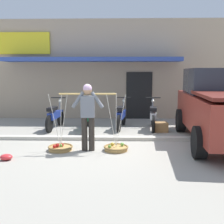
# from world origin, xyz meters

# --- Properties ---
(ground_plane) EXTENTS (90.00, 90.00, 0.00)m
(ground_plane) POSITION_xyz_m (0.00, 0.00, 0.00)
(ground_plane) COLOR #9E998C
(sidewalk_curb) EXTENTS (20.00, 0.24, 0.10)m
(sidewalk_curb) POSITION_xyz_m (0.00, 0.70, 0.05)
(sidewalk_curb) COLOR #BAB4A5
(sidewalk_curb) RESTS_ON ground
(fruit_vendor) EXTENTS (1.42, 0.22, 1.70)m
(fruit_vendor) POSITION_xyz_m (-0.36, -0.41, 0.98)
(fruit_vendor) COLOR #2D2823
(fruit_vendor) RESTS_ON ground
(fruit_basket_left_side) EXTENTS (0.63, 0.63, 1.45)m
(fruit_basket_left_side) POSITION_xyz_m (-1.07, -0.42, 0.08)
(fruit_basket_left_side) COLOR #B2894C
(fruit_basket_left_side) RESTS_ON ground
(fruit_basket_right_side) EXTENTS (0.63, 0.63, 1.45)m
(fruit_basket_right_side) POSITION_xyz_m (0.35, -0.40, 0.07)
(fruit_basket_right_side) COLOR #B2894C
(fruit_basket_right_side) RESTS_ON ground
(motorcycle_nearest_shop) EXTENTS (0.54, 1.82, 1.09)m
(motorcycle_nearest_shop) POSITION_xyz_m (-1.84, 2.21, 0.45)
(motorcycle_nearest_shop) COLOR black
(motorcycle_nearest_shop) RESTS_ON ground
(motorcycle_second_in_row) EXTENTS (0.54, 1.82, 1.09)m
(motorcycle_second_in_row) POSITION_xyz_m (-0.72, 2.08, 0.45)
(motorcycle_second_in_row) COLOR black
(motorcycle_second_in_row) RESTS_ON ground
(motorcycle_third_in_row) EXTENTS (0.54, 1.81, 1.09)m
(motorcycle_third_in_row) POSITION_xyz_m (0.50, 2.37, 0.45)
(motorcycle_third_in_row) COLOR black
(motorcycle_third_in_row) RESTS_ON ground
(motorcycle_end_of_row) EXTENTS (0.54, 1.82, 1.09)m
(motorcycle_end_of_row) POSITION_xyz_m (1.61, 2.30, 0.45)
(motorcycle_end_of_row) COLOR black
(motorcycle_end_of_row) RESTS_ON ground
(parked_truck) EXTENTS (2.43, 4.83, 2.10)m
(parked_truck) POSITION_xyz_m (3.35, 0.55, 1.03)
(parked_truck) COLOR maroon
(parked_truck) RESTS_ON ground
(storefront_building) EXTENTS (13.00, 6.00, 4.20)m
(storefront_building) POSITION_xyz_m (-0.68, 6.99, 2.10)
(storefront_building) COLOR tan
(storefront_building) RESTS_ON ground
(plastic_litter_bag) EXTENTS (0.28, 0.22, 0.14)m
(plastic_litter_bag) POSITION_xyz_m (-2.14, -1.24, 0.07)
(plastic_litter_bag) COLOR red
(plastic_litter_bag) RESTS_ON ground
(wooden_crate) EXTENTS (0.44, 0.36, 0.32)m
(wooden_crate) POSITION_xyz_m (1.84, 1.88, 0.16)
(wooden_crate) COLOR olive
(wooden_crate) RESTS_ON ground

